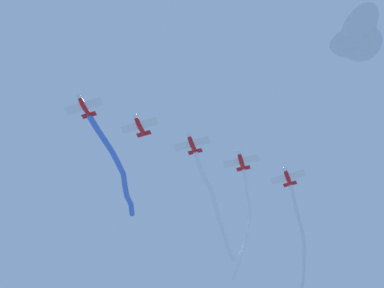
# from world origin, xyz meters

# --- Properties ---
(airplane_lead) EXTENTS (6.00, 4.62, 1.49)m
(airplane_lead) POSITION_xyz_m (3.95, -3.67, 67.77)
(airplane_lead) COLOR red
(smoke_trail_lead) EXTENTS (6.68, 21.84, 1.79)m
(smoke_trail_lead) POSITION_xyz_m (8.18, 8.69, 67.85)
(smoke_trail_lead) COLOR #4C75DB
(airplane_left_wing) EXTENTS (6.00, 4.62, 1.49)m
(airplane_left_wing) POSITION_xyz_m (12.17, -0.13, 68.02)
(airplane_left_wing) COLOR red
(airplane_right_wing) EXTENTS (6.01, 4.62, 1.49)m
(airplane_right_wing) POSITION_xyz_m (20.39, 3.42, 68.27)
(airplane_right_wing) COLOR red
(smoke_trail_right_wing) EXTENTS (8.94, 25.17, 2.64)m
(smoke_trail_right_wing) POSITION_xyz_m (25.11, 17.58, 67.36)
(smoke_trail_right_wing) COLOR white
(airplane_slot) EXTENTS (6.03, 4.62, 1.49)m
(airplane_slot) POSITION_xyz_m (28.61, 6.96, 68.52)
(airplane_slot) COLOR red
(smoke_trail_slot) EXTENTS (3.00, 31.54, 2.38)m
(smoke_trail_slot) POSITION_xyz_m (30.66, 24.39, 69.12)
(smoke_trail_slot) COLOR white
(airplane_trail) EXTENTS (5.97, 4.61, 1.49)m
(airplane_trail) POSITION_xyz_m (36.82, 10.50, 68.77)
(airplane_trail) COLOR red
(smoke_trail_trail) EXTENTS (7.01, 29.11, 1.93)m
(smoke_trail_trail) POSITION_xyz_m (41.53, 26.51, 68.65)
(smoke_trail_trail) COLOR white
(cloud_east) EXTENTS (9.90, 11.77, 3.94)m
(cloud_east) POSITION_xyz_m (46.89, -10.23, 79.34)
(cloud_east) COLOR silver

